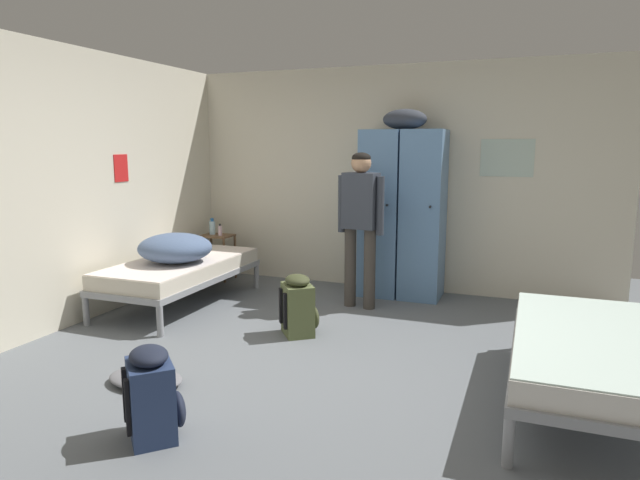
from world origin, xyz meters
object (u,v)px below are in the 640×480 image
(lotion_bottle, at_px, (220,230))
(clothes_pile_grey, at_px, (146,378))
(bedding_heap, at_px, (175,248))
(backpack_navy, at_px, (153,395))
(locker_bank, at_px, (403,210))
(person_traveler, at_px, (361,215))
(backpack_olive, at_px, (299,306))
(bed_left_rear, at_px, (180,270))
(shelf_unit, at_px, (218,252))
(bed_right, at_px, (586,349))
(water_bottle, at_px, (212,227))

(lotion_bottle, relative_size, clothes_pile_grey, 0.26)
(bedding_heap, height_order, backpack_navy, bedding_heap)
(locker_bank, relative_size, bedding_heap, 2.73)
(person_traveler, relative_size, backpack_olive, 2.93)
(bed_left_rear, bearing_deg, locker_bank, 30.42)
(shelf_unit, bearing_deg, locker_bank, 1.98)
(bedding_heap, bearing_deg, bed_right, -13.41)
(shelf_unit, distance_m, backpack_olive, 2.38)
(water_bottle, xyz_separation_m, backpack_navy, (1.80, -3.54, -0.40))
(bed_left_rear, distance_m, clothes_pile_grey, 2.05)
(backpack_olive, height_order, clothes_pile_grey, backpack_olive)
(bedding_heap, xyz_separation_m, water_bottle, (-0.36, 1.29, 0.02))
(water_bottle, bearing_deg, bed_left_rear, -74.25)
(clothes_pile_grey, bearing_deg, bedding_heap, 118.74)
(bed_left_rear, distance_m, lotion_bottle, 1.15)
(locker_bank, xyz_separation_m, bed_left_rear, (-2.10, -1.23, -0.59))
(shelf_unit, bearing_deg, backpack_olive, -41.11)
(bed_right, bearing_deg, bed_left_rear, 165.04)
(lotion_bottle, relative_size, backpack_olive, 0.27)
(person_traveler, distance_m, lotion_bottle, 2.07)
(bed_left_rear, distance_m, backpack_olive, 1.60)
(bed_right, distance_m, person_traveler, 2.66)
(bed_right, xyz_separation_m, water_bottle, (-4.15, 2.19, 0.28))
(person_traveler, height_order, lotion_bottle, person_traveler)
(lotion_bottle, bearing_deg, bed_right, -28.05)
(bed_right, bearing_deg, water_bottle, 152.17)
(bed_right, distance_m, water_bottle, 4.70)
(clothes_pile_grey, bearing_deg, bed_right, 14.96)
(shelf_unit, distance_m, water_bottle, 0.33)
(backpack_olive, distance_m, clothes_pile_grey, 1.51)
(bed_left_rear, xyz_separation_m, backpack_olive, (1.54, -0.42, -0.12))
(shelf_unit, relative_size, person_traveler, 0.35)
(backpack_olive, bearing_deg, locker_bank, 71.44)
(clothes_pile_grey, bearing_deg, backpack_navy, -47.89)
(lotion_bottle, distance_m, backpack_olive, 2.33)
(bed_right, relative_size, person_traveler, 1.18)
(water_bottle, bearing_deg, backpack_olive, -40.23)
(bedding_heap, relative_size, backpack_olive, 1.38)
(locker_bank, relative_size, backpack_navy, 3.76)
(bed_right, height_order, bedding_heap, bedding_heap)
(shelf_unit, height_order, clothes_pile_grey, shelf_unit)
(backpack_olive, bearing_deg, lotion_bottle, 138.50)
(shelf_unit, relative_size, bedding_heap, 0.75)
(shelf_unit, relative_size, backpack_navy, 1.04)
(shelf_unit, relative_size, lotion_bottle, 3.81)
(bedding_heap, distance_m, lotion_bottle, 1.25)
(bed_right, xyz_separation_m, lotion_bottle, (-4.00, 2.13, 0.26))
(person_traveler, bearing_deg, backpack_olive, -104.19)
(backpack_navy, bearing_deg, backpack_olive, 87.84)
(bed_left_rear, height_order, backpack_olive, backpack_olive)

